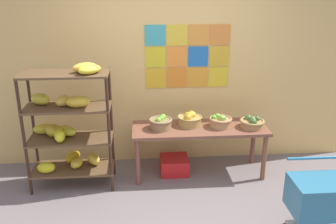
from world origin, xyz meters
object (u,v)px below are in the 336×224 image
object	(u,v)px
banana_shelf_unit	(68,123)
fruit_basket_back_right	(220,121)
display_table	(199,133)
fruit_basket_centre	(252,122)
fruit_basket_left	(161,123)
produce_crate_under_table	(174,165)
shopping_cart	(323,199)
fruit_basket_right	(190,119)

from	to	relation	value
banana_shelf_unit	fruit_basket_back_right	xyz separation A→B (m)	(1.87, 0.14, -0.08)
display_table	fruit_basket_back_right	distance (m)	0.31
display_table	fruit_basket_centre	distance (m)	0.67
display_table	fruit_basket_centre	world-z (taller)	fruit_basket_centre
banana_shelf_unit	fruit_basket_left	bearing A→B (deg)	6.77
fruit_basket_left	produce_crate_under_table	distance (m)	0.65
produce_crate_under_table	banana_shelf_unit	bearing A→B (deg)	-171.94
fruit_basket_centre	shopping_cart	world-z (taller)	fruit_basket_centre
fruit_basket_right	fruit_basket_left	size ratio (longest dim) A/B	1.07
fruit_basket_back_right	fruit_basket_right	size ratio (longest dim) A/B	0.93
banana_shelf_unit	display_table	xyz separation A→B (m)	(1.61, 0.15, -0.23)
fruit_basket_back_right	produce_crate_under_table	size ratio (longest dim) A/B	0.80
banana_shelf_unit	fruit_basket_back_right	world-z (taller)	banana_shelf_unit
shopping_cart	banana_shelf_unit	bearing A→B (deg)	166.92
banana_shelf_unit	produce_crate_under_table	world-z (taller)	banana_shelf_unit
fruit_basket_right	shopping_cart	size ratio (longest dim) A/B	0.40
fruit_basket_left	produce_crate_under_table	world-z (taller)	fruit_basket_left
banana_shelf_unit	display_table	size ratio (longest dim) A/B	0.90
fruit_basket_right	produce_crate_under_table	bearing A→B (deg)	-169.74
banana_shelf_unit	fruit_basket_right	distance (m)	1.51
banana_shelf_unit	produce_crate_under_table	bearing A→B (deg)	8.06
shopping_cart	fruit_basket_right	bearing A→B (deg)	139.19
fruit_basket_back_right	fruit_basket_left	world-z (taller)	fruit_basket_left
display_table	shopping_cart	xyz separation A→B (m)	(0.96, -1.40, -0.12)
produce_crate_under_table	shopping_cart	world-z (taller)	shopping_cart
fruit_basket_centre	banana_shelf_unit	bearing A→B (deg)	-177.87
display_table	fruit_basket_back_right	bearing A→B (deg)	-1.44
fruit_basket_centre	produce_crate_under_table	size ratio (longest dim) A/B	0.84
shopping_cart	produce_crate_under_table	bearing A→B (deg)	144.62
fruit_basket_back_right	fruit_basket_centre	distance (m)	0.40
fruit_basket_right	fruit_basket_centre	bearing A→B (deg)	-9.86
banana_shelf_unit	fruit_basket_back_right	bearing A→B (deg)	4.25
display_table	shopping_cart	size ratio (longest dim) A/B	2.16
banana_shelf_unit	shopping_cart	distance (m)	2.88
banana_shelf_unit	display_table	world-z (taller)	banana_shelf_unit
display_table	fruit_basket_right	distance (m)	0.21
produce_crate_under_table	display_table	bearing A→B (deg)	-6.70
fruit_basket_centre	produce_crate_under_table	xyz separation A→B (m)	(-0.97, 0.10, -0.62)
display_table	fruit_basket_left	size ratio (longest dim) A/B	5.84
fruit_basket_centre	shopping_cart	xyz separation A→B (m)	(0.31, -1.34, -0.27)
fruit_basket_centre	display_table	bearing A→B (deg)	174.66
produce_crate_under_table	shopping_cart	distance (m)	1.95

